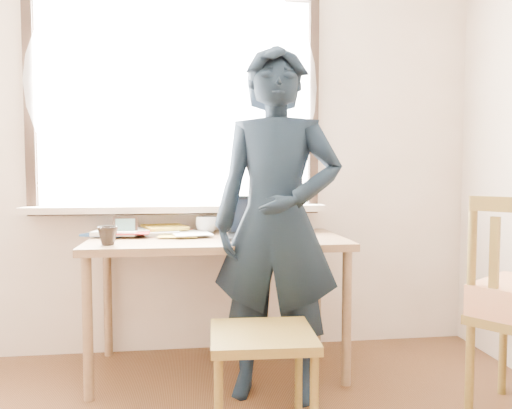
{
  "coord_description": "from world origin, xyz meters",
  "views": [
    {
      "loc": [
        -0.12,
        -1.24,
        1.16
      ],
      "look_at": [
        0.17,
        0.95,
        1.02
      ],
      "focal_mm": 35.0,
      "sensor_mm": 36.0,
      "label": 1
    }
  ],
  "objects": [
    {
      "name": "mug_dark",
      "position": [
        -0.55,
        1.41,
        0.83
      ],
      "size": [
        0.1,
        0.1,
        0.1
      ],
      "primitive_type": "imported",
      "rotation": [
        0.0,
        0.0,
        -0.01
      ],
      "color": "black",
      "rests_on": "desk"
    },
    {
      "name": "mug_white",
      "position": [
        -0.02,
        1.84,
        0.83
      ],
      "size": [
        0.18,
        0.18,
        0.1
      ],
      "primitive_type": "imported",
      "rotation": [
        0.0,
        0.0,
        0.61
      ],
      "color": "white",
      "rests_on": "desk"
    },
    {
      "name": "person",
      "position": [
        0.32,
        1.25,
        0.9
      ],
      "size": [
        0.75,
        0.6,
        1.79
      ],
      "primitive_type": "imported",
      "rotation": [
        0.0,
        0.0,
        -0.3
      ],
      "color": "black",
      "rests_on": "ground"
    },
    {
      "name": "room_shell",
      "position": [
        -0.02,
        0.2,
        1.64
      ],
      "size": [
        3.52,
        4.02,
        2.61
      ],
      "color": "beige",
      "rests_on": "ground"
    },
    {
      "name": "mouse",
      "position": [
        0.5,
        1.53,
        0.8
      ],
      "size": [
        0.09,
        0.06,
        0.03
      ],
      "primitive_type": "ellipsoid",
      "color": "black",
      "rests_on": "desk"
    },
    {
      "name": "book_a",
      "position": [
        -0.41,
        1.81,
        0.79
      ],
      "size": [
        0.24,
        0.3,
        0.03
      ],
      "primitive_type": "imported",
      "rotation": [
        0.0,
        0.0,
        0.14
      ],
      "color": "white",
      "rests_on": "desk"
    },
    {
      "name": "desk_clutter",
      "position": [
        -0.31,
        1.84,
        0.8
      ],
      "size": [
        0.94,
        0.46,
        0.05
      ],
      "color": "white",
      "rests_on": "desk"
    },
    {
      "name": "picture_frame",
      "position": [
        -0.5,
        1.73,
        0.84
      ],
      "size": [
        0.14,
        0.03,
        0.11
      ],
      "color": "black",
      "rests_on": "desk"
    },
    {
      "name": "desk",
      "position": [
        0.04,
        1.63,
        0.7
      ],
      "size": [
        1.46,
        0.73,
        0.78
      ],
      "color": "olive",
      "rests_on": "ground"
    },
    {
      "name": "laptop",
      "position": [
        0.26,
        1.6,
        0.84
      ],
      "size": [
        0.37,
        0.32,
        0.24
      ],
      "color": "black",
      "rests_on": "desk"
    },
    {
      "name": "work_chair",
      "position": [
        0.19,
        0.88,
        0.39
      ],
      "size": [
        0.47,
        0.45,
        0.46
      ],
      "color": "olive",
      "rests_on": "ground"
    },
    {
      "name": "book_b",
      "position": [
        0.47,
        1.91,
        0.79
      ],
      "size": [
        0.27,
        0.29,
        0.02
      ],
      "primitive_type": "imported",
      "rotation": [
        0.0,
        0.0,
        -0.58
      ],
      "color": "white",
      "rests_on": "desk"
    }
  ]
}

